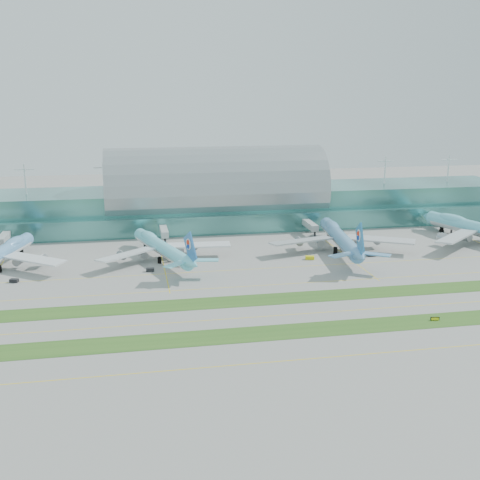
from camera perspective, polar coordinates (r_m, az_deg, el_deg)
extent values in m
plane|color=gray|center=(215.34, 2.72, -5.83)|extent=(700.00, 700.00, 0.00)
cube|color=#3D7A75|center=(336.28, -2.37, 3.22)|extent=(340.00, 42.00, 20.00)
cube|color=#3D7A75|center=(314.05, -1.72, 1.52)|extent=(340.00, 8.00, 10.00)
ellipsoid|color=#9EA5A8|center=(334.54, -2.39, 4.90)|extent=(340.00, 46.20, 16.17)
cylinder|color=white|center=(333.36, -2.40, 6.26)|extent=(0.80, 0.80, 16.00)
cube|color=#B2B7B7|center=(305.29, -21.44, 0.26)|extent=(3.50, 22.00, 3.00)
cylinder|color=black|center=(296.56, -21.72, -0.85)|extent=(1.00, 1.00, 4.00)
cube|color=#B2B7B7|center=(300.07, -7.25, 0.91)|extent=(3.50, 22.00, 3.00)
cylinder|color=black|center=(291.19, -7.11, -0.20)|extent=(1.00, 1.00, 4.00)
cube|color=#B2B7B7|center=(313.26, 6.57, 1.49)|extent=(3.50, 22.00, 3.00)
cylinder|color=black|center=(304.76, 7.10, 0.44)|extent=(1.00, 1.00, 4.00)
cube|color=#B2B7B7|center=(342.74, 18.65, 1.93)|extent=(3.50, 22.00, 3.00)
cylinder|color=black|center=(334.99, 19.42, 0.98)|extent=(1.00, 1.00, 4.00)
cube|color=#2D591E|center=(190.06, 4.69, -8.63)|extent=(420.00, 12.00, 0.08)
cube|color=#2D591E|center=(217.15, 2.60, -5.65)|extent=(420.00, 12.00, 0.08)
cube|color=yellow|center=(172.56, 6.47, -11.14)|extent=(420.00, 0.35, 0.01)
cube|color=yellow|center=(202.62, 3.64, -7.15)|extent=(420.00, 0.35, 0.01)
cube|color=yellow|center=(231.90, 1.70, -4.35)|extent=(420.00, 0.35, 0.01)
cube|color=yellow|center=(252.42, 0.63, -2.80)|extent=(420.00, 0.35, 0.01)
ellipsoid|color=#5B95C9|center=(284.56, -20.61, -0.19)|extent=(10.51, 19.10, 4.27)
cone|color=#5B95C9|center=(298.54, -19.31, 0.23)|extent=(7.10, 6.30, 6.00)
cube|color=white|center=(261.36, -18.89, -1.72)|extent=(27.36, 23.62, 1.18)
cylinder|color=gray|center=(268.25, -19.26, -1.81)|extent=(4.63, 6.02, 3.29)
cylinder|color=black|center=(291.24, -20.00, -1.07)|extent=(1.74, 1.74, 2.90)
cylinder|color=black|center=(267.01, -21.83, -2.56)|extent=(1.74, 1.74, 2.90)
cylinder|color=#6BD9EB|center=(266.35, -7.40, -0.73)|extent=(23.28, 57.22, 5.82)
ellipsoid|color=#6BD9EB|center=(280.80, -8.61, 0.33)|extent=(10.66, 18.54, 4.15)
cone|color=#6BD9EB|center=(295.02, -9.60, 0.64)|extent=(6.97, 6.25, 5.82)
cone|color=#6BD9EB|center=(236.72, -4.52, -2.26)|extent=(7.84, 9.73, 5.53)
cube|color=white|center=(259.40, -10.73, -1.35)|extent=(26.18, 23.44, 1.15)
cylinder|color=gray|center=(265.82, -10.18, -1.39)|extent=(4.61, 5.89, 3.19)
cube|color=white|center=(271.04, -3.92, -0.47)|extent=(28.61, 9.14, 1.15)
cylinder|color=gray|center=(274.39, -5.16, -0.74)|extent=(4.61, 5.89, 3.19)
cube|color=#296DB8|center=(236.80, -4.74, -0.77)|extent=(4.30, 11.93, 13.54)
cylinder|color=silver|center=(237.27, -4.83, -0.39)|extent=(2.18, 4.55, 4.51)
cylinder|color=black|center=(287.56, -8.97, -0.57)|extent=(1.69, 1.69, 2.82)
cylinder|color=black|center=(263.14, -7.64, -1.90)|extent=(1.69, 1.69, 2.82)
cylinder|color=black|center=(265.09, -6.51, -1.74)|extent=(1.69, 1.69, 2.82)
cylinder|color=#5A95C6|center=(282.69, 9.49, 0.17)|extent=(13.95, 63.97, 6.37)
ellipsoid|color=#5A95C6|center=(299.19, 8.74, 1.31)|extent=(8.32, 19.94, 4.54)
cone|color=#5A95C6|center=(315.28, 8.09, 1.67)|extent=(6.94, 5.86, 6.37)
cone|color=#5A95C6|center=(248.70, 11.37, -1.54)|extent=(7.11, 9.90, 6.05)
cube|color=silver|center=(277.19, 5.86, -0.07)|extent=(31.75, 15.50, 1.25)
cylinder|color=gray|center=(283.81, 6.59, -0.21)|extent=(4.14, 6.03, 3.49)
cube|color=silver|center=(285.65, 13.20, 0.05)|extent=(30.71, 21.65, 1.25)
cylinder|color=gray|center=(290.03, 11.99, -0.11)|extent=(4.14, 6.03, 3.49)
cube|color=#2875B4|center=(248.99, 11.32, 0.02)|extent=(2.23, 13.47, 14.80)
cylinder|color=white|center=(249.59, 11.27, 0.42)|extent=(1.51, 5.00, 4.93)
cylinder|color=black|center=(306.71, 8.44, 0.40)|extent=(1.85, 1.85, 3.08)
cylinder|color=black|center=(279.29, 9.03, -0.98)|extent=(1.85, 1.85, 3.08)
cylinder|color=black|center=(280.71, 10.26, -0.96)|extent=(1.85, 1.85, 3.08)
ellipsoid|color=#63C6DA|center=(327.87, 19.53, 1.89)|extent=(12.38, 21.78, 4.87)
cone|color=#63C6DA|center=(340.13, 17.33, 2.15)|extent=(8.17, 7.30, 6.84)
cube|color=silver|center=(299.97, 19.88, 0.32)|extent=(30.87, 27.38, 1.35)
cylinder|color=#959A9E|center=(307.96, 19.66, 0.24)|extent=(5.38, 6.91, 3.75)
cylinder|color=black|center=(333.83, 18.58, 0.95)|extent=(1.99, 1.99, 3.31)
cube|color=black|center=(251.58, -20.63, -3.62)|extent=(3.67, 2.80, 1.37)
cube|color=black|center=(252.00, -8.52, -2.81)|extent=(3.35, 2.23, 1.51)
cube|color=black|center=(257.51, -5.45, -2.32)|extent=(4.57, 2.98, 1.75)
cube|color=yellow|center=(268.69, 6.64, -1.67)|extent=(4.32, 3.02, 1.53)
cube|color=black|center=(278.21, 12.33, -1.36)|extent=(3.95, 2.10, 1.54)
cube|color=black|center=(207.77, 17.99, -7.11)|extent=(2.91, 0.74, 1.23)
cube|color=#EEF315|center=(207.60, 18.01, -7.13)|extent=(2.43, 0.43, 0.89)
cylinder|color=black|center=(207.56, 17.72, -7.21)|extent=(0.13, 0.13, 0.56)
cylinder|color=black|center=(208.23, 18.25, -7.19)|extent=(0.13, 0.13, 0.56)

